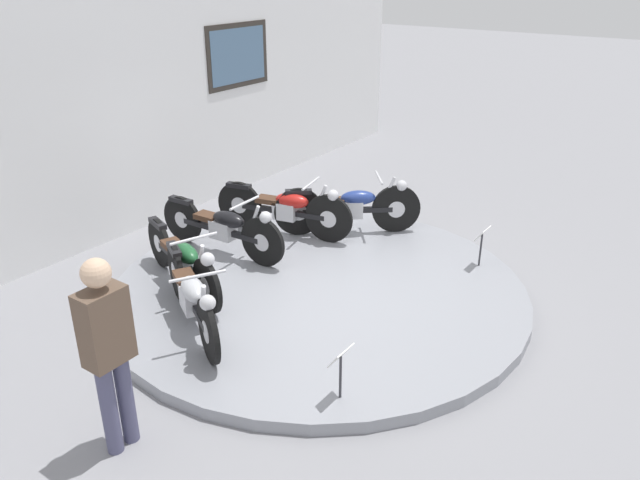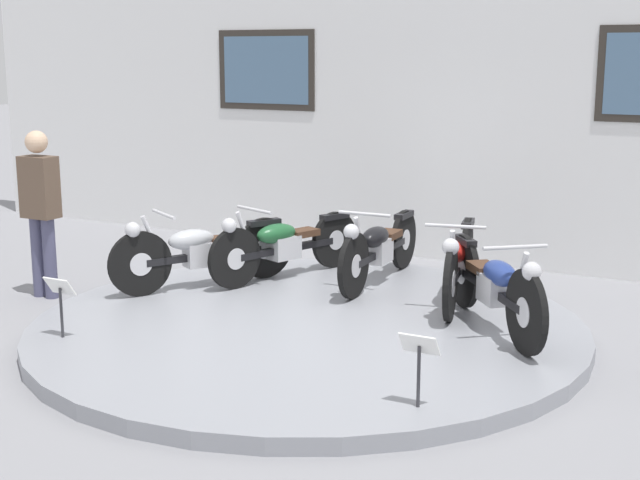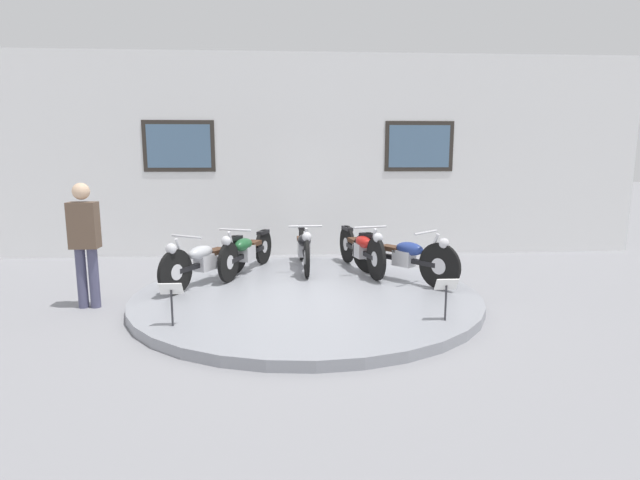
# 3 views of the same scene
# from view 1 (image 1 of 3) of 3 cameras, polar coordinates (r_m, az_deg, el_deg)

# --- Properties ---
(ground_plane) EXTENTS (60.00, 60.00, 0.00)m
(ground_plane) POSITION_cam_1_polar(r_m,az_deg,el_deg) (7.40, -0.13, -5.00)
(ground_plane) COLOR gray
(display_platform) EXTENTS (4.83, 4.83, 0.13)m
(display_platform) POSITION_cam_1_polar(r_m,az_deg,el_deg) (7.37, -0.13, -4.56)
(display_platform) COLOR gray
(display_platform) RESTS_ON ground_plane
(back_wall) EXTENTS (14.00, 0.22, 4.03)m
(back_wall) POSITION_cam_1_polar(r_m,az_deg,el_deg) (9.00, -18.51, 12.80)
(back_wall) COLOR white
(back_wall) RESTS_ON ground_plane
(motorcycle_silver) EXTENTS (1.05, 1.74, 0.79)m
(motorcycle_silver) POSITION_cam_1_polar(r_m,az_deg,el_deg) (6.47, -11.66, -4.94)
(motorcycle_silver) COLOR black
(motorcycle_silver) RESTS_ON display_platform
(motorcycle_green) EXTENTS (0.77, 1.86, 0.78)m
(motorcycle_green) POSITION_cam_1_polar(r_m,az_deg,el_deg) (7.27, -12.42, -1.70)
(motorcycle_green) COLOR black
(motorcycle_green) RESTS_ON display_platform
(motorcycle_black) EXTENTS (0.54, 1.99, 0.79)m
(motorcycle_black) POSITION_cam_1_polar(r_m,az_deg,el_deg) (8.05, -8.85, 1.27)
(motorcycle_black) COLOR black
(motorcycle_black) RESTS_ON display_platform
(motorcycle_red) EXTENTS (0.61, 1.98, 0.81)m
(motorcycle_red) POSITION_cam_1_polar(r_m,az_deg,el_deg) (8.53, -3.17, 2.98)
(motorcycle_red) COLOR black
(motorcycle_red) RESTS_ON display_platform
(motorcycle_blue) EXTENTS (1.34, 1.59, 0.81)m
(motorcycle_blue) POSITION_cam_1_polar(r_m,az_deg,el_deg) (8.57, 2.82, 3.13)
(motorcycle_blue) COLOR black
(motorcycle_blue) RESTS_ON display_platform
(info_placard_front_left) EXTENTS (0.26, 0.11, 0.51)m
(info_placard_front_left) POSITION_cam_1_polar(r_m,az_deg,el_deg) (5.40, 1.90, -11.09)
(info_placard_front_left) COLOR #333338
(info_placard_front_left) RESTS_ON display_platform
(info_placard_front_centre) EXTENTS (0.26, 0.11, 0.51)m
(info_placard_front_centre) POSITION_cam_1_polar(r_m,az_deg,el_deg) (7.89, 14.58, 0.13)
(info_placard_front_centre) COLOR #333338
(info_placard_front_centre) RESTS_ON display_platform
(visitor_standing) EXTENTS (0.36, 0.22, 1.69)m
(visitor_standing) POSITION_cam_1_polar(r_m,az_deg,el_deg) (5.03, -18.82, -9.15)
(visitor_standing) COLOR #4C4C6B
(visitor_standing) RESTS_ON ground_plane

